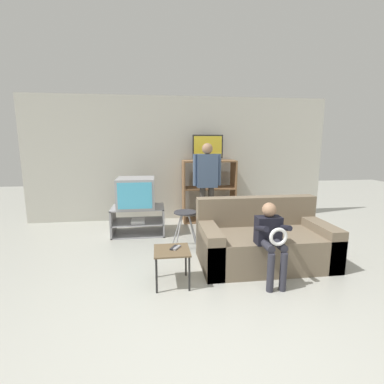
# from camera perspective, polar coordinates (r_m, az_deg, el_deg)

# --- Properties ---
(ground_plane) EXTENTS (18.00, 18.00, 0.00)m
(ground_plane) POSITION_cam_1_polar(r_m,az_deg,el_deg) (2.74, 5.96, -27.36)
(ground_plane) COLOR #ADADA3
(wall_back) EXTENTS (6.40, 0.06, 2.60)m
(wall_back) POSITION_cam_1_polar(r_m,az_deg,el_deg) (6.00, -2.35, 6.75)
(wall_back) COLOR beige
(wall_back) RESTS_ON ground_plane
(tv_stand) EXTENTS (0.94, 0.60, 0.51)m
(tv_stand) POSITION_cam_1_polar(r_m,az_deg,el_deg) (5.21, -10.93, -5.76)
(tv_stand) COLOR #939399
(tv_stand) RESTS_ON ground_plane
(television_main) EXTENTS (0.66, 0.62, 0.53)m
(television_main) POSITION_cam_1_polar(r_m,az_deg,el_deg) (5.08, -11.41, -0.12)
(television_main) COLOR #9E9EA3
(television_main) RESTS_ON tv_stand
(media_shelf) EXTENTS (1.10, 0.44, 1.29)m
(media_shelf) POSITION_cam_1_polar(r_m,az_deg,el_deg) (5.87, 3.43, 0.35)
(media_shelf) COLOR #8E6642
(media_shelf) RESTS_ON ground_plane
(television_flat) EXTENTS (0.63, 0.20, 0.52)m
(television_flat) POSITION_cam_1_polar(r_m,az_deg,el_deg) (5.80, 3.24, 8.96)
(television_flat) COLOR black
(television_flat) RESTS_ON media_shelf
(folding_stool) EXTENTS (0.40, 0.41, 0.60)m
(folding_stool) POSITION_cam_1_polar(r_m,az_deg,el_deg) (4.38, -1.39, -5.36)
(folding_stool) COLOR #99999E
(folding_stool) RESTS_ON ground_plane
(snack_table) EXTENTS (0.42, 0.42, 0.43)m
(snack_table) POSITION_cam_1_polar(r_m,az_deg,el_deg) (3.35, -4.15, -12.67)
(snack_table) COLOR brown
(snack_table) RESTS_ON ground_plane
(remote_control_black) EXTENTS (0.10, 0.14, 0.02)m
(remote_control_black) POSITION_cam_1_polar(r_m,az_deg,el_deg) (3.36, -3.78, -11.30)
(remote_control_black) COLOR #232328
(remote_control_black) RESTS_ON snack_table
(remote_control_white) EXTENTS (0.11, 0.14, 0.02)m
(remote_control_white) POSITION_cam_1_polar(r_m,az_deg,el_deg) (3.36, -3.11, -11.33)
(remote_control_white) COLOR gray
(remote_control_white) RESTS_ON snack_table
(couch) EXTENTS (1.78, 0.95, 0.87)m
(couch) POSITION_cam_1_polar(r_m,az_deg,el_deg) (4.06, 14.42, -9.88)
(couch) COLOR #756651
(couch) RESTS_ON ground_plane
(person_standing_adult) EXTENTS (0.53, 0.20, 1.64)m
(person_standing_adult) POSITION_cam_1_polar(r_m,az_deg,el_deg) (5.22, 3.10, 2.90)
(person_standing_adult) COLOR #3D3833
(person_standing_adult) RESTS_ON ground_plane
(person_seated_child) EXTENTS (0.33, 0.43, 0.96)m
(person_seated_child) POSITION_cam_1_polar(r_m,az_deg,el_deg) (3.43, 15.88, -8.65)
(person_seated_child) COLOR #2D2D38
(person_seated_child) RESTS_ON ground_plane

